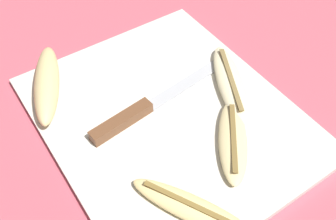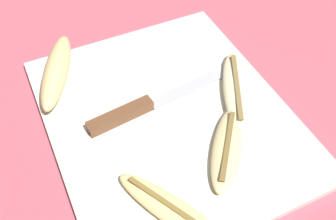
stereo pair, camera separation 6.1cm
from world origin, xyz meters
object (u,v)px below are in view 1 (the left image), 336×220
banana_golden_short (193,209)px  banana_mellow_near (233,140)px  knife (136,113)px  banana_pale_long (230,82)px  banana_spotted_left (47,84)px

banana_golden_short → banana_mellow_near: bearing=115.9°
knife → banana_pale_long: size_ratio=1.48×
banana_spotted_left → banana_golden_short: banana_spotted_left is taller
banana_pale_long → banana_spotted_left: (-0.16, -0.25, 0.01)m
banana_mellow_near → banana_pale_long: bearing=141.9°
knife → banana_pale_long: banana_pale_long is taller
knife → banana_golden_short: bearing=-14.0°
banana_mellow_near → banana_golden_short: bearing=-64.1°
knife → banana_mellow_near: banana_mellow_near is taller
banana_mellow_near → banana_spotted_left: bearing=-144.3°
banana_mellow_near → knife: bearing=-144.5°
banana_pale_long → banana_golden_short: 0.24m
knife → banana_mellow_near: size_ratio=1.81×
banana_mellow_near → banana_golden_short: 0.12m
knife → banana_pale_long: (0.03, 0.16, 0.00)m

